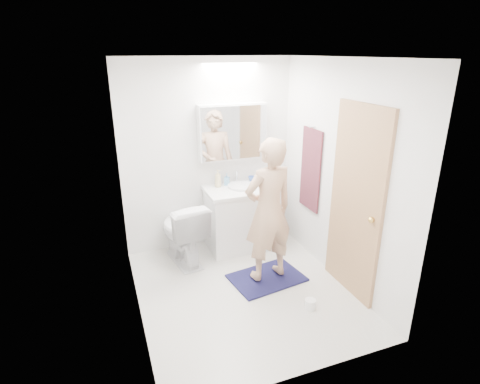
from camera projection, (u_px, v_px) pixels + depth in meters
name	position (u px, v px, depth m)	size (l,w,h in m)	color
floor	(244.00, 290.00, 4.18)	(2.50, 2.50, 0.00)	silver
ceiling	(245.00, 57.00, 3.35)	(2.50, 2.50, 0.00)	white
wall_back	(209.00, 156.00, 4.87)	(2.50, 2.50, 0.00)	white
wall_front	(309.00, 242.00, 2.67)	(2.50, 2.50, 0.00)	white
wall_left	(129.00, 201.00, 3.40)	(2.50, 2.50, 0.00)	white
wall_right	(339.00, 175.00, 4.13)	(2.50, 2.50, 0.00)	white
vanity_cabinet	(243.00, 219.00, 5.01)	(0.90, 0.55, 0.78)	white
countertop	(243.00, 189.00, 4.87)	(0.95, 0.58, 0.04)	white
sink_basin	(242.00, 186.00, 4.89)	(0.36, 0.36, 0.03)	silver
faucet	(237.00, 177.00, 5.03)	(0.02, 0.02, 0.16)	silver
medicine_cabinet	(233.00, 132.00, 4.80)	(0.88, 0.14, 0.70)	white
mirror_panel	(235.00, 133.00, 4.73)	(0.84, 0.01, 0.66)	silver
toilet	(182.00, 232.00, 4.64)	(0.45, 0.78, 0.80)	white
bath_rug	(267.00, 278.00, 4.39)	(0.80, 0.55, 0.02)	#151944
person	(269.00, 211.00, 4.10)	(0.58, 0.38, 1.60)	tan
door	(356.00, 203.00, 3.89)	(0.04, 0.80, 2.00)	#AF7D57
door_knob	(371.00, 220.00, 3.63)	(0.06, 0.06, 0.06)	gold
towel	(311.00, 170.00, 4.64)	(0.02, 0.42, 1.00)	#121A3A
towel_hook	(312.00, 127.00, 4.46)	(0.02, 0.02, 0.07)	silver
soap_bottle_a	(218.00, 178.00, 4.87)	(0.09, 0.09, 0.22)	#C9B582
soap_bottle_b	(227.00, 179.00, 4.95)	(0.07, 0.07, 0.15)	#5E9ECA
toothbrush_cup	(252.00, 179.00, 5.05)	(0.09, 0.09, 0.08)	#3E62BB
toilet_paper_roll	(310.00, 304.00, 3.87)	(0.11, 0.11, 0.10)	white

